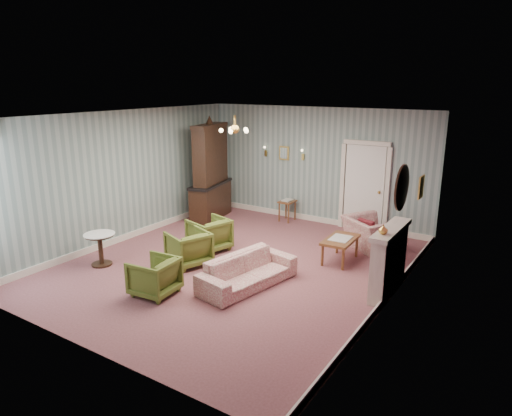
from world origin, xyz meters
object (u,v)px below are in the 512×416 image
Objects in this scene: olive_chair_c at (209,233)px; coffee_table at (340,250)px; dresser at (210,169)px; wingback_chair at (371,228)px; olive_chair_a at (154,275)px; olive_chair_b at (189,246)px; fireplace at (389,260)px; pedestal_table at (101,249)px; sofa_chintz at (248,266)px; side_table_black at (391,250)px.

olive_chair_c is 0.81× the size of coffee_table.
dresser reaches higher than coffee_table.
wingback_chair is 4.38m from dresser.
olive_chair_a is 4.73m from wingback_chair.
olive_chair_b is 3.77m from fireplace.
olive_chair_c is 3.84m from fireplace.
olive_chair_b is 1.72m from pedestal_table.
wingback_chair reaches higher than olive_chair_c.
pedestal_table is (-2.95, -0.77, -0.04)m from sofa_chintz.
olive_chair_a is 0.51× the size of fireplace.
coffee_table is (-0.26, -1.04, -0.21)m from wingback_chair.
wingback_chair is (2.32, 4.12, 0.10)m from olive_chair_a.
wingback_chair reaches higher than side_table_black.
side_table_black is (2.96, 3.50, -0.06)m from olive_chair_a.
dresser is 3.83m from pedestal_table.
olive_chair_b reaches higher than pedestal_table.
olive_chair_c is at bearing -147.85° from olive_chair_b.
olive_chair_c is 2.54m from dresser.
dresser reaches higher than wingback_chair.
dresser is 2.75× the size of coffee_table.
dresser is (-1.98, 4.07, 0.95)m from olive_chair_a.
dresser is (-4.30, -0.05, 0.85)m from wingback_chair.
fireplace is (3.29, 2.20, 0.22)m from olive_chair_a.
olive_chair_c is 0.29× the size of dresser.
side_table_black reaches higher than coffee_table.
olive_chair_c is 2.21m from pedestal_table.
sofa_chintz is (1.51, -0.18, -0.01)m from olive_chair_b.
sofa_chintz is 3.23× the size of side_table_black.
pedestal_table is at bearing -160.26° from fireplace.
fireplace is 1.47× the size of coffee_table.
olive_chair_a is at bearing 146.14° from sofa_chintz.
side_table_black is at bearing 104.06° from fireplace.
coffee_table is (0.92, 1.94, -0.12)m from sofa_chintz.
coffee_table is 1.00m from side_table_black.
dresser reaches higher than olive_chair_c.
sofa_chintz is (1.68, -1.04, -0.02)m from olive_chair_c.
dresser is at bearing 166.19° from coffee_table.
dresser is 5.63m from fireplace.
fireplace is at bearing -35.68° from coffee_table.
dresser is at bearing 57.81° from sofa_chintz.
olive_chair_c reaches higher than side_table_black.
side_table_black is (3.51, 1.32, -0.09)m from olive_chair_c.
side_table_black is at bearing 25.10° from coffee_table.
side_table_black is (0.64, -0.62, -0.17)m from wingback_chair.
wingback_chair is at bearing 157.08° from olive_chair_b.
wingback_chair is (1.19, 2.99, 0.09)m from sofa_chintz.
dresser is at bearing 92.55° from pedestal_table.
coffee_table is at bearing -14.23° from sofa_chintz.
wingback_chair is 1.61× the size of pedestal_table.
sofa_chintz is 0.72× the size of dresser.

